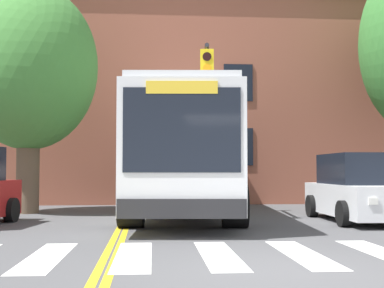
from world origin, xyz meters
name	(u,v)px	position (x,y,z in m)	size (l,w,h in m)	color
ground_plane	(282,271)	(0.00, 0.00, 0.00)	(120.00, 120.00, 0.00)	#4C4C4F
crosswalk	(219,255)	(-0.64, 1.34, 0.00)	(15.97, 2.99, 0.01)	white
lane_line_yellow_inner	(132,201)	(-2.34, 15.34, 0.00)	(0.12, 36.00, 0.01)	gold
lane_line_yellow_outer	(136,201)	(-2.18, 15.34, 0.00)	(0.12, 36.00, 0.01)	gold
city_bus	(185,155)	(-0.65, 8.65, 1.74)	(3.49, 11.34, 3.19)	white
car_white_far_lane	(360,190)	(3.62, 6.34, 0.78)	(2.05, 4.25, 1.70)	white
car_tan_behind_bus	(159,175)	(-1.21, 17.43, 1.06)	(2.33, 4.98, 2.23)	tan
traffic_light_overhead	(206,100)	(-0.09, 7.98, 3.24)	(0.52, 2.80, 4.90)	#28282D
street_tree_curbside_small	(29,69)	(-5.29, 9.59, 4.35)	(5.77, 5.71, 6.88)	brown
building_facade	(223,103)	(1.68, 16.98, 4.33)	(39.73, 8.00, 8.64)	#9E5642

